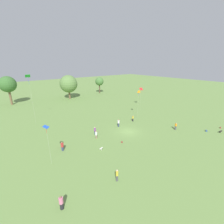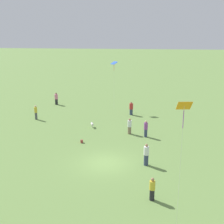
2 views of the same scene
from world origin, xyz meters
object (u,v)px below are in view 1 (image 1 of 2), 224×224
(dog_0, at_px, (101,149))
(person_2, at_px, (117,175))
(person_5, at_px, (62,146))
(person_1, at_px, (61,203))
(person_3, at_px, (133,118))
(picnic_bag_1, at_px, (220,128))
(person_6, at_px, (119,123))
(person_4, at_px, (96,135))
(kite_1, at_px, (46,128))
(person_7, at_px, (176,126))
(picnic_bag_0, at_px, (122,142))
(picnic_bag_2, at_px, (206,131))
(person_0, at_px, (95,131))
(kite_0, at_px, (28,78))
(dog_1, at_px, (221,131))
(kite_2, at_px, (139,93))
(kite_3, at_px, (141,89))

(dog_0, bearing_deg, person_2, 144.50)
(person_5, bearing_deg, person_1, 67.98)
(person_2, bearing_deg, person_5, -93.93)
(person_2, height_order, dog_0, person_2)
(person_3, relative_size, picnic_bag_1, 4.36)
(person_1, distance_m, person_6, 23.10)
(person_4, bearing_deg, kite_1, 111.55)
(person_6, height_order, person_7, person_6)
(kite_1, bearing_deg, picnic_bag_0, -11.39)
(dog_0, distance_m, picnic_bag_2, 25.17)
(person_6, bearing_deg, person_5, 42.69)
(person_0, bearing_deg, person_6, 54.99)
(person_0, bearing_deg, person_1, -78.31)
(person_2, distance_m, person_3, 22.04)
(person_1, relative_size, picnic_bag_0, 6.02)
(person_2, bearing_deg, picnic_bag_2, 158.68)
(kite_0, distance_m, dog_1, 47.16)
(kite_0, distance_m, picnic_bag_0, 27.56)
(dog_1, xyz_separation_m, picnic_bag_1, (2.77, 0.88, -0.21))
(person_1, relative_size, person_2, 0.99)
(person_0, relative_size, picnic_bag_2, 3.52)
(picnic_bag_2, bearing_deg, person_5, 155.99)
(person_3, height_order, dog_0, person_3)
(dog_0, bearing_deg, kite_1, 60.20)
(person_7, relative_size, picnic_bag_0, 6.00)
(person_4, height_order, kite_2, kite_2)
(kite_3, xyz_separation_m, picnic_bag_0, (-22.07, -14.92, -6.08))
(person_2, distance_m, kite_0, 31.71)
(picnic_bag_2, bearing_deg, person_3, 120.53)
(person_1, xyz_separation_m, dog_1, (35.30, -4.13, -0.49))
(picnic_bag_0, bearing_deg, person_0, 109.66)
(person_1, distance_m, person_7, 28.86)
(person_4, relative_size, picnic_bag_0, 5.83)
(person_1, distance_m, dog_1, 35.54)
(person_4, xyz_separation_m, kite_0, (-7.92, 17.79, 10.86))
(person_3, distance_m, person_4, 13.16)
(person_3, bearing_deg, kite_1, -157.18)
(person_5, height_order, person_6, person_6)
(picnic_bag_2, bearing_deg, person_1, 176.83)
(person_4, distance_m, picnic_bag_2, 25.46)
(person_3, bearing_deg, kite_3, 45.80)
(kite_1, relative_size, dog_1, 8.39)
(person_3, bearing_deg, person_6, -164.88)
(kite_0, distance_m, picnic_bag_1, 48.52)
(person_1, relative_size, person_5, 1.02)
(person_4, relative_size, dog_1, 2.22)
(person_0, relative_size, person_7, 1.01)
(person_0, distance_m, person_5, 8.24)
(person_0, height_order, person_7, person_0)
(person_2, height_order, picnic_bag_0, person_2)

